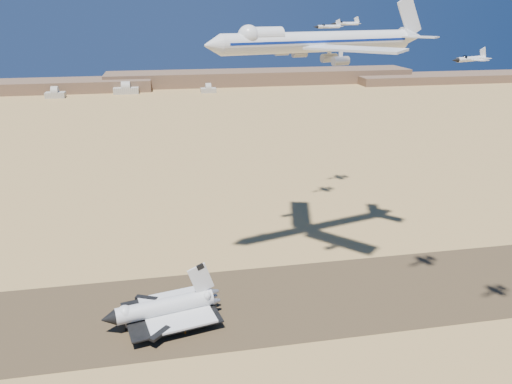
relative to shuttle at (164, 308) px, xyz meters
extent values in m
plane|color=tan|center=(20.93, 5.28, -5.21)|extent=(1200.00, 1200.00, 0.00)
cube|color=brown|center=(20.93, 5.28, -5.18)|extent=(600.00, 50.00, 0.06)
cube|color=brown|center=(140.93, 545.28, 3.79)|extent=(420.00, 60.00, 18.00)
cube|color=brown|center=(420.93, 515.28, 0.29)|extent=(300.00, 60.00, 11.00)
cube|color=beige|center=(-119.07, 475.28, -1.96)|extent=(22.00, 14.00, 6.50)
cube|color=beige|center=(-39.07, 490.28, -1.46)|extent=(30.00, 15.00, 7.50)
cube|color=beige|center=(60.93, 480.28, -2.46)|extent=(19.00, 12.50, 5.50)
cylinder|color=silver|center=(0.09, 0.02, 0.74)|extent=(32.19, 11.98, 5.55)
cone|color=black|center=(-17.57, -3.71, 0.74)|extent=(5.45, 6.08, 5.27)
sphere|color=silver|center=(-12.52, -2.64, 1.53)|extent=(5.15, 5.15, 5.15)
cube|color=silver|center=(3.97, 0.84, -1.54)|extent=(26.25, 27.78, 0.89)
cube|color=black|center=(2.03, 0.43, -1.99)|extent=(34.01, 29.42, 0.50)
cube|color=silver|center=(12.70, 2.68, 8.47)|extent=(9.14, 2.58, 11.42)
cylinder|color=gray|center=(-12.52, -2.64, -3.63)|extent=(0.36, 0.36, 3.17)
cylinder|color=black|center=(-12.52, -2.64, -4.67)|extent=(1.16, 0.66, 1.09)
cylinder|color=gray|center=(6.93, -3.60, -3.63)|extent=(0.36, 0.36, 3.17)
cylinder|color=black|center=(6.93, -3.60, -4.67)|extent=(1.16, 0.66, 1.09)
cylinder|color=gray|center=(4.88, 6.10, -3.63)|extent=(0.36, 0.36, 3.17)
cylinder|color=black|center=(4.88, 6.10, -4.67)|extent=(1.16, 0.66, 1.09)
cylinder|color=white|center=(60.27, 32.51, 82.61)|extent=(74.98, 26.22, 7.12)
cone|color=white|center=(21.00, 22.13, 82.61)|extent=(7.20, 8.31, 7.12)
sphere|color=white|center=(33.37, 25.40, 85.17)|extent=(7.34, 7.34, 7.34)
cube|color=white|center=(66.97, 15.86, 81.28)|extent=(30.03, 31.30, 0.78)
cube|color=white|center=(57.87, 50.29, 81.28)|extent=(17.37, 34.79, 0.78)
cube|color=white|center=(100.85, 35.75, 83.72)|extent=(12.97, 13.00, 0.56)
cube|color=white|center=(97.16, 49.74, 83.72)|extent=(9.12, 13.42, 0.56)
cube|color=white|center=(99.00, 42.74, 90.96)|extent=(12.47, 3.99, 15.91)
cylinder|color=gray|center=(60.68, 22.26, 77.94)|extent=(6.12, 4.22, 2.89)
cylinder|color=gray|center=(61.08, 12.01, 77.94)|extent=(6.12, 4.22, 2.89)
cylinder|color=gray|center=(55.56, 41.63, 77.94)|extent=(6.12, 4.22, 2.89)
cylinder|color=gray|center=(50.85, 50.74, 77.94)|extent=(6.12, 4.22, 2.89)
imported|color=#C9620B|center=(6.22, -7.89, -4.35)|extent=(0.58, 0.69, 1.60)
imported|color=#C9620B|center=(6.34, -7.92, -4.21)|extent=(1.01, 1.04, 1.89)
imported|color=#C9620B|center=(9.03, -5.32, -4.20)|extent=(1.04, 1.26, 1.91)
cylinder|color=white|center=(94.37, -7.97, 79.84)|extent=(11.96, 5.94, 1.44)
cone|color=black|center=(87.51, -10.73, 79.84)|extent=(2.97, 2.24, 1.33)
sphere|color=black|center=(91.51, -9.12, 80.35)|extent=(1.44, 1.44, 1.44)
cube|color=white|center=(95.32, -7.59, 79.64)|extent=(6.40, 8.96, 0.26)
cube|color=white|center=(99.13, -6.05, 79.84)|extent=(4.01, 5.60, 0.21)
cube|color=white|center=(99.32, -5.97, 81.28)|extent=(2.98, 1.40, 3.47)
cylinder|color=white|center=(79.83, 81.17, 86.06)|extent=(12.05, 5.28, 1.43)
cone|color=black|center=(72.87, 78.81, 86.06)|extent=(2.94, 2.11, 1.33)
sphere|color=black|center=(76.93, 80.18, 86.57)|extent=(1.43, 1.43, 1.43)
cube|color=white|center=(80.79, 81.49, 85.86)|extent=(6.00, 8.87, 0.25)
cube|color=white|center=(84.66, 82.81, 86.06)|extent=(3.76, 5.55, 0.20)
cube|color=white|center=(84.85, 82.87, 87.49)|extent=(3.00, 1.23, 3.45)
cylinder|color=white|center=(95.49, 100.63, 86.71)|extent=(12.91, 3.84, 1.50)
cone|color=black|center=(87.91, 99.21, 86.71)|extent=(2.99, 1.88, 1.39)
sphere|color=black|center=(92.33, 100.03, 87.24)|extent=(1.50, 1.50, 1.50)
cube|color=white|center=(96.54, 100.82, 86.49)|extent=(5.26, 9.11, 0.27)
cube|color=white|center=(100.75, 101.61, 86.71)|extent=(3.30, 5.70, 0.21)
cube|color=white|center=(100.96, 101.65, 88.21)|extent=(3.23, 0.86, 3.62)
camera|label=1|loc=(3.82, -145.35, 94.03)|focal=35.00mm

